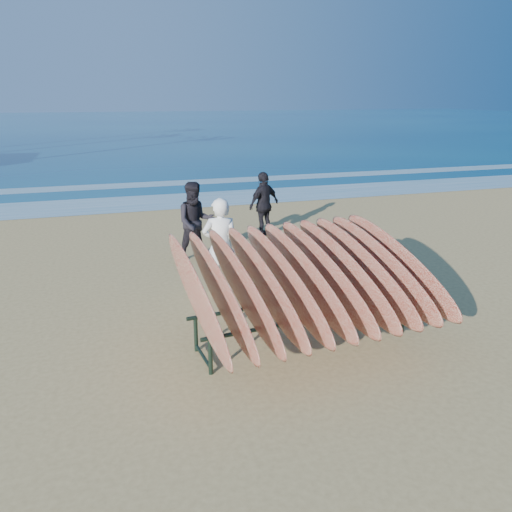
% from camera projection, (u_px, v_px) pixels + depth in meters
% --- Properties ---
extents(ground, '(120.00, 120.00, 0.00)m').
position_uv_depth(ground, '(272.00, 333.00, 7.40)').
color(ground, tan).
rests_on(ground, ground).
extents(ocean, '(160.00, 160.00, 0.00)m').
position_uv_depth(ocean, '(117.00, 125.00, 57.38)').
color(ocean, navy).
rests_on(ocean, ground).
extents(foam_near, '(160.00, 160.00, 0.00)m').
position_uv_depth(foam_near, '(174.00, 201.00, 16.49)').
color(foam_near, white).
rests_on(foam_near, ground).
extents(foam_far, '(160.00, 160.00, 0.00)m').
position_uv_depth(foam_far, '(161.00, 184.00, 19.67)').
color(foam_far, white).
rests_on(foam_far, ground).
extents(surfboard_rack, '(3.43, 3.17, 1.66)m').
position_uv_depth(surfboard_rack, '(305.00, 277.00, 6.83)').
color(surfboard_rack, '#1C2D23').
rests_on(surfboard_rack, ground).
extents(person_white, '(0.70, 0.53, 1.71)m').
position_uv_depth(person_white, '(221.00, 246.00, 8.64)').
color(person_white, white).
rests_on(person_white, ground).
extents(person_dark_a, '(0.82, 0.64, 1.68)m').
position_uv_depth(person_dark_a, '(196.00, 222.00, 10.33)').
color(person_dark_a, black).
rests_on(person_dark_a, ground).
extents(person_dark_b, '(1.01, 0.78, 1.60)m').
position_uv_depth(person_dark_b, '(264.00, 205.00, 12.19)').
color(person_dark_b, black).
rests_on(person_dark_b, ground).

